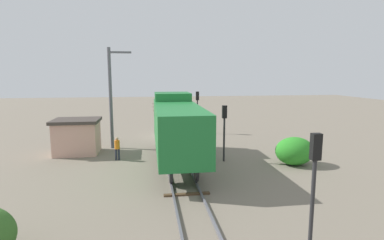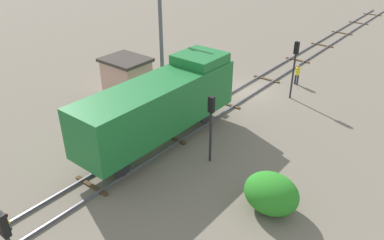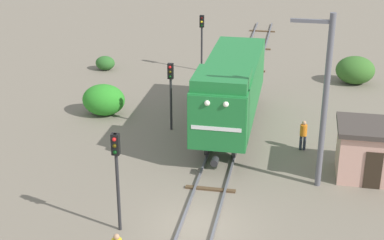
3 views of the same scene
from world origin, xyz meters
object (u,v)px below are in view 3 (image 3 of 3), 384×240
traffic_signal_mid (171,84)px  relay_hut (372,150)px  traffic_signal_far (202,33)px  traffic_signal_near (117,165)px  catenary_mast (324,99)px  locomotive (231,87)px  worker_by_signal (303,133)px

traffic_signal_mid → relay_hut: size_ratio=1.15×
traffic_signal_far → traffic_signal_near: bearing=-89.0°
traffic_signal_mid → relay_hut: 11.62m
traffic_signal_near → relay_hut: (10.70, 6.95, -1.67)m
traffic_signal_near → catenary_mast: bearing=34.1°
locomotive → traffic_signal_near: locomotive is taller
traffic_signal_near → worker_by_signal: (7.40, 9.35, -2.07)m
relay_hut → traffic_signal_far: bearing=126.3°
locomotive → catenary_mast: catenary_mast is taller
traffic_signal_far → catenary_mast: size_ratio=0.51×
traffic_signal_mid → traffic_signal_far: bearing=91.0°
locomotive → traffic_signal_mid: bearing=-175.7°
traffic_signal_near → traffic_signal_far: 22.07m
traffic_signal_mid → worker_by_signal: 7.93m
worker_by_signal → catenary_mast: 5.21m
traffic_signal_far → locomotive: bearing=-72.0°
catenary_mast → traffic_signal_mid: bearing=148.1°
worker_by_signal → catenary_mast: catenary_mast is taller
traffic_signal_mid → worker_by_signal: bearing=-10.1°
locomotive → traffic_signal_far: size_ratio=2.72×
traffic_signal_near → traffic_signal_mid: traffic_signal_near is taller
traffic_signal_far → relay_hut: (11.10, -15.12, -1.57)m
locomotive → relay_hut: locomotive is taller
traffic_signal_near → relay_hut: bearing=33.0°
catenary_mast → locomotive: bearing=132.2°
locomotive → traffic_signal_far: 11.68m
traffic_signal_far → worker_by_signal: 15.05m
worker_by_signal → catenary_mast: (0.74, -3.84, 3.44)m
catenary_mast → relay_hut: size_ratio=2.39×
locomotive → traffic_signal_near: 11.43m
locomotive → relay_hut: bearing=-28.2°
traffic_signal_near → worker_by_signal: traffic_signal_near is taller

